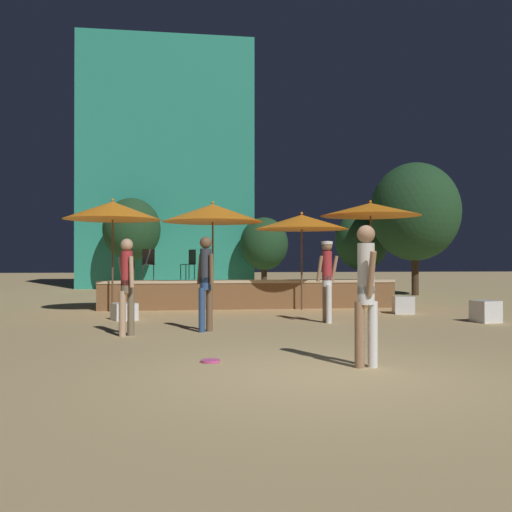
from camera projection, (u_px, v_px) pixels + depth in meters
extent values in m
plane|color=tan|center=(319.00, 375.00, 6.98)|extent=(120.00, 120.00, 0.00)
cube|color=brown|center=(245.00, 293.00, 17.74)|extent=(8.62, 2.91, 0.75)
cube|color=#CCB793|center=(251.00, 282.00, 16.34)|extent=(8.62, 0.12, 0.08)
cylinder|color=brown|center=(213.00, 266.00, 16.18)|extent=(0.05, 0.05, 2.50)
cone|color=orange|center=(213.00, 213.00, 16.19)|extent=(2.87, 2.87, 0.51)
sphere|color=orange|center=(213.00, 203.00, 16.20)|extent=(0.08, 0.08, 0.08)
cylinder|color=brown|center=(112.00, 266.00, 15.46)|extent=(0.05, 0.05, 2.51)
cone|color=orange|center=(113.00, 211.00, 15.47)|extent=(2.64, 2.64, 0.49)
sphere|color=orange|center=(113.00, 200.00, 15.47)|extent=(0.08, 0.08, 0.08)
cylinder|color=brown|center=(302.00, 270.00, 16.18)|extent=(0.05, 0.05, 2.29)
cone|color=orange|center=(302.00, 222.00, 16.19)|extent=(2.68, 2.68, 0.42)
sphere|color=orange|center=(302.00, 213.00, 16.19)|extent=(0.08, 0.08, 0.08)
cylinder|color=brown|center=(371.00, 262.00, 16.89)|extent=(0.05, 0.05, 2.73)
cone|color=orange|center=(370.00, 209.00, 16.90)|extent=(2.98, 2.98, 0.38)
sphere|color=orange|center=(370.00, 202.00, 16.90)|extent=(0.08, 0.08, 0.08)
cube|color=white|center=(124.00, 311.00, 13.43)|extent=(0.69, 0.69, 0.40)
cube|color=white|center=(403.00, 305.00, 15.01)|extent=(0.60, 0.60, 0.46)
cube|color=white|center=(486.00, 311.00, 12.93)|extent=(0.61, 0.61, 0.49)
cylinder|color=tan|center=(122.00, 314.00, 10.53)|extent=(0.13, 0.13, 0.84)
cylinder|color=#72664C|center=(131.00, 313.00, 10.64)|extent=(0.13, 0.13, 0.84)
cylinder|color=#72664C|center=(127.00, 286.00, 10.59)|extent=(0.22, 0.22, 0.24)
cylinder|color=#B22D33|center=(127.00, 268.00, 10.59)|extent=(0.22, 0.22, 0.64)
cylinder|color=tan|center=(131.00, 272.00, 10.46)|extent=(0.13, 0.14, 0.58)
cylinder|color=tan|center=(122.00, 272.00, 10.72)|extent=(0.19, 0.24, 0.57)
sphere|color=tan|center=(127.00, 245.00, 10.59)|extent=(0.23, 0.23, 0.23)
cylinder|color=white|center=(329.00, 304.00, 12.74)|extent=(0.13, 0.13, 0.86)
cylinder|color=#997051|center=(325.00, 303.00, 12.91)|extent=(0.13, 0.13, 0.86)
cylinder|color=white|center=(327.00, 281.00, 12.83)|extent=(0.22, 0.22, 0.24)
cylinder|color=#B22D33|center=(327.00, 266.00, 12.83)|extent=(0.22, 0.22, 0.66)
cylinder|color=#997051|center=(334.00, 269.00, 12.89)|extent=(0.20, 0.11, 0.59)
cylinder|color=#997051|center=(320.00, 269.00, 12.78)|extent=(0.18, 0.11, 0.59)
sphere|color=#997051|center=(327.00, 246.00, 12.84)|extent=(0.23, 0.23, 0.23)
cylinder|color=white|center=(327.00, 243.00, 12.84)|extent=(0.26, 0.26, 0.07)
cylinder|color=brown|center=(209.00, 309.00, 11.25)|extent=(0.13, 0.13, 0.87)
cylinder|color=#2D4C7F|center=(202.00, 310.00, 11.13)|extent=(0.13, 0.13, 0.87)
cylinder|color=#2D4C7F|center=(206.00, 283.00, 11.20)|extent=(0.22, 0.22, 0.24)
cylinder|color=#333842|center=(206.00, 266.00, 11.20)|extent=(0.22, 0.22, 0.67)
cylinder|color=brown|center=(200.00, 269.00, 11.33)|extent=(0.15, 0.17, 0.60)
cylinder|color=brown|center=(211.00, 269.00, 11.06)|extent=(0.12, 0.12, 0.59)
sphere|color=brown|center=(206.00, 243.00, 11.20)|extent=(0.24, 0.24, 0.24)
cylinder|color=white|center=(373.00, 334.00, 7.48)|extent=(0.13, 0.13, 0.87)
cylinder|color=#997051|center=(360.00, 335.00, 7.45)|extent=(0.13, 0.13, 0.87)
cylinder|color=white|center=(366.00, 295.00, 7.47)|extent=(0.22, 0.22, 0.24)
cylinder|color=beige|center=(366.00, 268.00, 7.47)|extent=(0.22, 0.22, 0.66)
cylinder|color=#997051|center=(361.00, 273.00, 7.65)|extent=(0.09, 0.16, 0.60)
cylinder|color=#997051|center=(371.00, 274.00, 7.29)|extent=(0.09, 0.23, 0.59)
sphere|color=#997051|center=(366.00, 234.00, 7.48)|extent=(0.24, 0.24, 0.24)
cylinder|color=#1E4C47|center=(181.00, 272.00, 17.22)|extent=(0.02, 0.02, 0.45)
cylinder|color=#1E4C47|center=(186.00, 272.00, 16.99)|extent=(0.02, 0.02, 0.45)
cylinder|color=#1E4C47|center=(189.00, 272.00, 17.41)|extent=(0.02, 0.02, 0.45)
cylinder|color=#1E4C47|center=(194.00, 272.00, 17.18)|extent=(0.02, 0.02, 0.45)
cylinder|color=#1E4C47|center=(187.00, 264.00, 17.20)|extent=(0.40, 0.40, 0.02)
cube|color=#1E4C47|center=(192.00, 257.00, 17.31)|extent=(0.21, 0.32, 0.45)
cylinder|color=#2D3338|center=(143.00, 272.00, 16.34)|extent=(0.02, 0.02, 0.45)
cylinder|color=#2D3338|center=(154.00, 272.00, 16.39)|extent=(0.02, 0.02, 0.45)
cylinder|color=#2D3338|center=(143.00, 272.00, 16.63)|extent=(0.02, 0.02, 0.45)
cylinder|color=#2D3338|center=(154.00, 272.00, 16.68)|extent=(0.02, 0.02, 0.45)
cylinder|color=#2D3338|center=(148.00, 265.00, 16.51)|extent=(0.40, 0.40, 0.02)
cube|color=#2D3338|center=(148.00, 257.00, 16.68)|extent=(0.36, 0.04, 0.45)
cylinder|color=#E54C99|center=(210.00, 361.00, 7.85)|extent=(0.27, 0.27, 0.03)
cylinder|color=#3D2B1C|center=(362.00, 278.00, 25.17)|extent=(0.28, 0.28, 1.22)
ellipsoid|color=#1E4223|center=(362.00, 241.00, 25.19)|extent=(2.36, 2.36, 2.59)
cylinder|color=#3D2B1C|center=(415.00, 274.00, 22.92)|extent=(0.28, 0.28, 1.75)
ellipsoid|color=#1E4223|center=(415.00, 212.00, 22.94)|extent=(3.59, 3.59, 3.95)
cylinder|color=#3D2B1C|center=(132.00, 273.00, 26.74)|extent=(0.28, 0.28, 1.65)
ellipsoid|color=#1E4223|center=(132.00, 229.00, 26.75)|extent=(2.69, 2.69, 2.96)
cylinder|color=#3D2B1C|center=(264.00, 277.00, 28.08)|extent=(0.28, 0.28, 1.16)
ellipsoid|color=#1E4223|center=(264.00, 244.00, 28.09)|extent=(2.37, 2.37, 2.60)
cube|color=teal|center=(167.00, 168.00, 30.67)|extent=(8.87, 4.69, 12.79)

